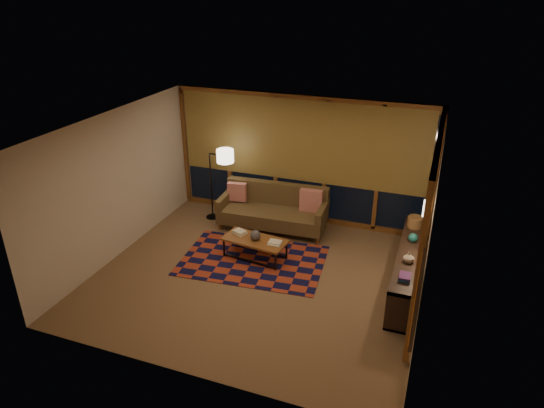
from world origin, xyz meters
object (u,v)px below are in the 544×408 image
(coffee_table, at_px, (255,248))
(floor_lamp, at_px, (211,183))
(bookshelf, at_px, (408,268))
(sofa, at_px, (273,209))

(coffee_table, bearing_deg, floor_lamp, 147.46)
(bookshelf, bearing_deg, floor_lamp, 164.45)
(sofa, xyz_separation_m, coffee_table, (0.10, -1.21, -0.25))
(coffee_table, bearing_deg, sofa, 101.72)
(floor_lamp, relative_size, bookshelf, 0.60)
(coffee_table, distance_m, bookshelf, 2.76)
(sofa, relative_size, bookshelf, 0.82)
(floor_lamp, bearing_deg, coffee_table, -36.39)
(sofa, bearing_deg, bookshelf, -24.80)
(sofa, bearing_deg, coffee_table, -88.55)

